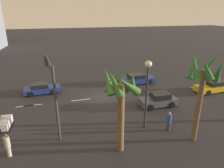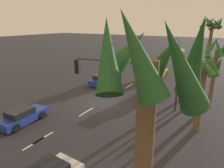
{
  "view_description": "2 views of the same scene",
  "coord_description": "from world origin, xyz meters",
  "px_view_note": "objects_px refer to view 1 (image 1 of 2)",
  "views": [
    {
      "loc": [
        4.73,
        20.77,
        9.45
      ],
      "look_at": [
        -0.69,
        1.09,
        1.99
      ],
      "focal_mm": 31.71,
      "sensor_mm": 36.0,
      "label": 1
    },
    {
      "loc": [
        16.3,
        10.8,
        8.08
      ],
      "look_at": [
        -0.9,
        0.72,
        1.92
      ],
      "focal_mm": 31.94,
      "sensor_mm": 36.0,
      "label": 2
    }
  ],
  "objects_px": {
    "traffic_signal": "(52,83)",
    "pedestrian_0": "(7,145)",
    "car_0": "(137,79)",
    "car_3": "(159,100)",
    "car_4": "(214,86)",
    "streetlamp": "(147,82)",
    "car_1": "(42,89)",
    "pedestrian_1": "(169,121)",
    "palm_tree_0": "(203,78)",
    "palm_tree_3": "(121,93)"
  },
  "relations": [
    {
      "from": "traffic_signal",
      "to": "pedestrian_0",
      "type": "distance_m",
      "value": 5.36
    },
    {
      "from": "car_0",
      "to": "car_3",
      "type": "xyz_separation_m",
      "value": [
        0.54,
        7.19,
        0.03
      ]
    },
    {
      "from": "car_0",
      "to": "car_3",
      "type": "height_order",
      "value": "car_3"
    },
    {
      "from": "car_4",
      "to": "pedestrian_0",
      "type": "relative_size",
      "value": 2.67
    },
    {
      "from": "car_0",
      "to": "pedestrian_0",
      "type": "xyz_separation_m",
      "value": [
        14.28,
        11.61,
        0.31
      ]
    },
    {
      "from": "streetlamp",
      "to": "car_3",
      "type": "bearing_deg",
      "value": -132.08
    },
    {
      "from": "car_0",
      "to": "car_3",
      "type": "relative_size",
      "value": 1.17
    },
    {
      "from": "car_3",
      "to": "pedestrian_0",
      "type": "relative_size",
      "value": 2.19
    },
    {
      "from": "car_4",
      "to": "pedestrian_0",
      "type": "distance_m",
      "value": 23.25
    },
    {
      "from": "car_3",
      "to": "traffic_signal",
      "type": "xyz_separation_m",
      "value": [
        10.56,
        1.51,
        3.45
      ]
    },
    {
      "from": "streetlamp",
      "to": "pedestrian_0",
      "type": "relative_size",
      "value": 3.31
    },
    {
      "from": "car_0",
      "to": "car_1",
      "type": "xyz_separation_m",
      "value": [
        12.71,
        0.25,
        -0.03
      ]
    },
    {
      "from": "pedestrian_0",
      "to": "car_0",
      "type": "bearing_deg",
      "value": -140.88
    },
    {
      "from": "car_4",
      "to": "pedestrian_0",
      "type": "bearing_deg",
      "value": 15.67
    },
    {
      "from": "streetlamp",
      "to": "pedestrian_0",
      "type": "height_order",
      "value": "streetlamp"
    },
    {
      "from": "car_4",
      "to": "pedestrian_1",
      "type": "relative_size",
      "value": 2.8
    },
    {
      "from": "car_4",
      "to": "car_0",
      "type": "bearing_deg",
      "value": -33.37
    },
    {
      "from": "car_4",
      "to": "traffic_signal",
      "type": "relative_size",
      "value": 0.8
    },
    {
      "from": "traffic_signal",
      "to": "car_4",
      "type": "bearing_deg",
      "value": -170.07
    },
    {
      "from": "car_1",
      "to": "car_3",
      "type": "distance_m",
      "value": 14.01
    },
    {
      "from": "car_3",
      "to": "pedestrian_1",
      "type": "bearing_deg",
      "value": 72.21
    },
    {
      "from": "car_0",
      "to": "car_4",
      "type": "distance_m",
      "value": 9.7
    },
    {
      "from": "car_0",
      "to": "palm_tree_0",
      "type": "distance_m",
      "value": 14.11
    },
    {
      "from": "car_0",
      "to": "traffic_signal",
      "type": "height_order",
      "value": "traffic_signal"
    },
    {
      "from": "palm_tree_0",
      "to": "car_4",
      "type": "bearing_deg",
      "value": -137.79
    },
    {
      "from": "pedestrian_1",
      "to": "car_3",
      "type": "bearing_deg",
      "value": -107.79
    },
    {
      "from": "streetlamp",
      "to": "palm_tree_3",
      "type": "distance_m",
      "value": 3.79
    },
    {
      "from": "car_3",
      "to": "streetlamp",
      "type": "xyz_separation_m",
      "value": [
        3.16,
        3.51,
        3.51
      ]
    },
    {
      "from": "traffic_signal",
      "to": "palm_tree_0",
      "type": "bearing_deg",
      "value": 155.81
    },
    {
      "from": "car_3",
      "to": "palm_tree_0",
      "type": "height_order",
      "value": "palm_tree_0"
    },
    {
      "from": "palm_tree_3",
      "to": "palm_tree_0",
      "type": "bearing_deg",
      "value": 176.74
    },
    {
      "from": "car_1",
      "to": "car_4",
      "type": "height_order",
      "value": "car_4"
    },
    {
      "from": "car_0",
      "to": "car_3",
      "type": "distance_m",
      "value": 7.21
    },
    {
      "from": "traffic_signal",
      "to": "car_3",
      "type": "bearing_deg",
      "value": -171.89
    },
    {
      "from": "traffic_signal",
      "to": "streetlamp",
      "type": "height_order",
      "value": "traffic_signal"
    },
    {
      "from": "traffic_signal",
      "to": "palm_tree_3",
      "type": "relative_size",
      "value": 0.96
    },
    {
      "from": "car_0",
      "to": "car_4",
      "type": "xyz_separation_m",
      "value": [
        -8.1,
        5.34,
        0.0
      ]
    },
    {
      "from": "traffic_signal",
      "to": "palm_tree_0",
      "type": "height_order",
      "value": "palm_tree_0"
    },
    {
      "from": "traffic_signal",
      "to": "pedestrian_1",
      "type": "relative_size",
      "value": 3.51
    },
    {
      "from": "pedestrian_1",
      "to": "car_0",
      "type": "bearing_deg",
      "value": -99.63
    },
    {
      "from": "car_4",
      "to": "car_3",
      "type": "bearing_deg",
      "value": 12.12
    },
    {
      "from": "car_0",
      "to": "pedestrian_0",
      "type": "bearing_deg",
      "value": 39.12
    },
    {
      "from": "car_3",
      "to": "car_4",
      "type": "xyz_separation_m",
      "value": [
        -8.64,
        -1.86,
        -0.02
      ]
    },
    {
      "from": "car_3",
      "to": "car_4",
      "type": "distance_m",
      "value": 8.84
    },
    {
      "from": "car_0",
      "to": "palm_tree_3",
      "type": "xyz_separation_m",
      "value": [
        6.69,
        13.01,
        3.88
      ]
    },
    {
      "from": "pedestrian_0",
      "to": "pedestrian_1",
      "type": "bearing_deg",
      "value": 179.66
    },
    {
      "from": "palm_tree_0",
      "to": "palm_tree_3",
      "type": "xyz_separation_m",
      "value": [
        5.96,
        -0.34,
        -0.61
      ]
    },
    {
      "from": "car_0",
      "to": "pedestrian_1",
      "type": "bearing_deg",
      "value": 80.37
    },
    {
      "from": "palm_tree_3",
      "to": "car_4",
      "type": "bearing_deg",
      "value": -152.57
    },
    {
      "from": "car_3",
      "to": "streetlamp",
      "type": "height_order",
      "value": "streetlamp"
    }
  ]
}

